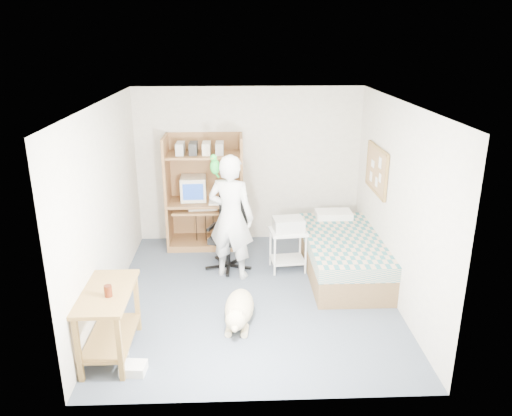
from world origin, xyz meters
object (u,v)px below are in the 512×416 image
(side_desk, at_px, (109,313))
(office_chair, at_px, (230,242))
(person, at_px, (231,217))
(printer_cart, at_px, (288,244))
(bed, at_px, (343,254))
(computer_hutch, at_px, (205,196))
(dog, at_px, (239,309))

(side_desk, bearing_deg, office_chair, 59.41)
(person, xyz_separation_m, printer_cart, (0.81, 0.17, -0.48))
(bed, height_order, office_chair, office_chair)
(computer_hutch, bearing_deg, printer_cart, -38.46)
(side_desk, distance_m, dog, 1.51)
(side_desk, relative_size, person, 0.57)
(person, bearing_deg, computer_hutch, -49.76)
(side_desk, relative_size, dog, 0.94)
(office_chair, bearing_deg, side_desk, -100.50)
(office_chair, distance_m, dog, 1.56)
(computer_hutch, bearing_deg, side_desk, -106.14)
(side_desk, height_order, printer_cart, side_desk)
(computer_hutch, xyz_separation_m, dog, (0.51, -2.38, -0.65))
(bed, bearing_deg, dog, -139.84)
(computer_hutch, relative_size, bed, 0.89)
(person, bearing_deg, office_chair, -64.26)
(computer_hutch, xyz_separation_m, bed, (2.00, -1.12, -0.53))
(computer_hutch, xyz_separation_m, side_desk, (-0.85, -2.94, -0.33))
(bed, relative_size, office_chair, 1.91)
(dog, height_order, printer_cart, printer_cart)
(bed, xyz_separation_m, office_chair, (-1.61, 0.28, 0.09))
(computer_hutch, xyz_separation_m, printer_cart, (1.23, -0.98, -0.42))
(printer_cart, bearing_deg, office_chair, 164.30)
(printer_cart, bearing_deg, dog, -123.57)
(office_chair, height_order, printer_cart, office_chair)
(side_desk, xyz_separation_m, person, (1.27, 1.79, 0.39))
(dog, relative_size, printer_cart, 1.75)
(bed, xyz_separation_m, printer_cart, (-0.77, 0.14, 0.12))
(side_desk, distance_m, office_chair, 2.44)
(computer_hutch, relative_size, printer_cart, 2.94)
(bed, bearing_deg, side_desk, -147.50)
(printer_cart, bearing_deg, computer_hutch, 135.13)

